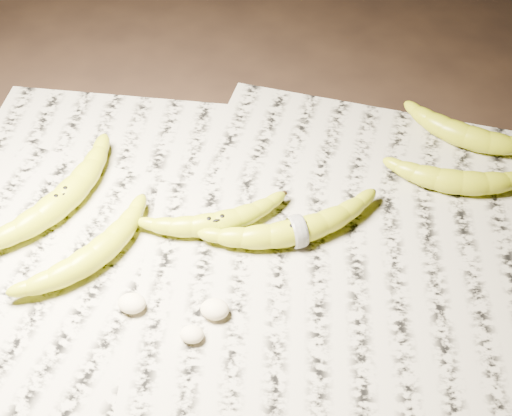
# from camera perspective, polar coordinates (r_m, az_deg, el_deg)

# --- Properties ---
(ground) EXTENTS (3.00, 3.00, 0.00)m
(ground) POSITION_cam_1_polar(r_m,az_deg,el_deg) (0.93, -0.45, -3.92)
(ground) COLOR black
(ground) RESTS_ON ground
(newspaper_patch) EXTENTS (0.90, 0.70, 0.01)m
(newspaper_patch) POSITION_cam_1_polar(r_m,az_deg,el_deg) (0.95, -1.55, -2.49)
(newspaper_patch) COLOR #B3AD9A
(newspaper_patch) RESTS_ON ground
(banana_left_a) EXTENTS (0.15, 0.23, 0.04)m
(banana_left_a) POSITION_cam_1_polar(r_m,az_deg,el_deg) (1.00, -15.29, 0.73)
(banana_left_a) COLOR gold
(banana_left_a) RESTS_ON newspaper_patch
(banana_left_b) EXTENTS (0.15, 0.19, 0.04)m
(banana_left_b) POSITION_cam_1_polar(r_m,az_deg,el_deg) (0.93, -12.84, -3.58)
(banana_left_b) COLOR gold
(banana_left_b) RESTS_ON newspaper_patch
(banana_center) EXTENTS (0.18, 0.11, 0.03)m
(banana_center) POSITION_cam_1_polar(r_m,az_deg,el_deg) (0.94, -3.25, -1.09)
(banana_center) COLOR gold
(banana_center) RESTS_ON newspaper_patch
(banana_taped) EXTENTS (0.22, 0.15, 0.04)m
(banana_taped) POSITION_cam_1_polar(r_m,az_deg,el_deg) (0.93, 3.31, -1.73)
(banana_taped) COLOR gold
(banana_taped) RESTS_ON newspaper_patch
(banana_upper_a) EXTENTS (0.18, 0.06, 0.04)m
(banana_upper_a) POSITION_cam_1_polar(r_m,az_deg,el_deg) (1.03, 16.12, 2.12)
(banana_upper_a) COLOR gold
(banana_upper_a) RESTS_ON newspaper_patch
(banana_upper_b) EXTENTS (0.19, 0.12, 0.04)m
(banana_upper_b) POSITION_cam_1_polar(r_m,az_deg,el_deg) (1.10, 16.52, 5.67)
(banana_upper_b) COLOR gold
(banana_upper_b) RESTS_ON newspaper_patch
(measuring_tape) EXTENTS (0.02, 0.04, 0.05)m
(measuring_tape) POSITION_cam_1_polar(r_m,az_deg,el_deg) (0.93, 3.31, -1.73)
(measuring_tape) COLOR white
(measuring_tape) RESTS_ON newspaper_patch
(flesh_chunk_a) EXTENTS (0.03, 0.03, 0.02)m
(flesh_chunk_a) POSITION_cam_1_polar(r_m,az_deg,el_deg) (0.88, -9.93, -7.38)
(flesh_chunk_a) COLOR beige
(flesh_chunk_a) RESTS_ON newspaper_patch
(flesh_chunk_b) EXTENTS (0.04, 0.03, 0.02)m
(flesh_chunk_b) POSITION_cam_1_polar(r_m,az_deg,el_deg) (0.87, -3.33, -7.94)
(flesh_chunk_b) COLOR beige
(flesh_chunk_b) RESTS_ON newspaper_patch
(flesh_chunk_c) EXTENTS (0.03, 0.02, 0.02)m
(flesh_chunk_c) POSITION_cam_1_polar(r_m,az_deg,el_deg) (0.85, -5.18, -9.90)
(flesh_chunk_c) COLOR beige
(flesh_chunk_c) RESTS_ON newspaper_patch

